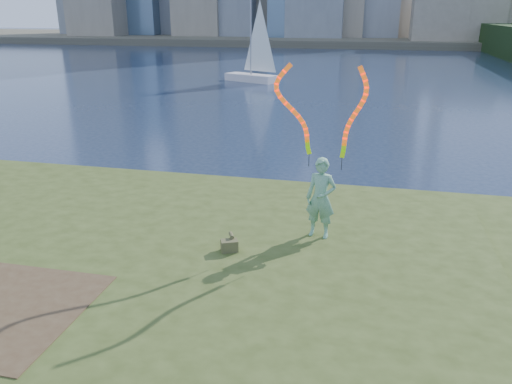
# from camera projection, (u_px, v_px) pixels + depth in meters

# --- Properties ---
(ground) EXTENTS (320.00, 320.00, 0.00)m
(ground) POSITION_uv_depth(u_px,v_px,m) (178.00, 275.00, 11.63)
(ground) COLOR #19253E
(ground) RESTS_ON ground
(grassy_knoll) EXTENTS (20.00, 18.00, 0.80)m
(grassy_knoll) POSITION_uv_depth(u_px,v_px,m) (133.00, 318.00, 9.41)
(grassy_knoll) COLOR #374619
(grassy_knoll) RESTS_ON ground
(far_shore) EXTENTS (320.00, 40.00, 1.20)m
(far_shore) POSITION_uv_depth(u_px,v_px,m) (354.00, 39.00, 98.46)
(far_shore) COLOR #514B3B
(far_shore) RESTS_ON ground
(woman_with_ribbons) EXTENTS (2.13, 0.59, 4.25)m
(woman_with_ribbons) POSITION_uv_depth(u_px,v_px,m) (322.00, 180.00, 11.32)
(woman_with_ribbons) COLOR #186E3B
(woman_with_ribbons) RESTS_ON grassy_knoll
(canvas_bag) EXTENTS (0.43, 0.49, 0.35)m
(canvas_bag) POSITION_uv_depth(u_px,v_px,m) (229.00, 245.00, 10.98)
(canvas_bag) COLOR #453F23
(canvas_bag) RESTS_ON grassy_knoll
(sailboat) EXTENTS (4.98, 3.41, 7.70)m
(sailboat) POSITION_uv_depth(u_px,v_px,m) (253.00, 66.00, 42.94)
(sailboat) COLOR silver
(sailboat) RESTS_ON ground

